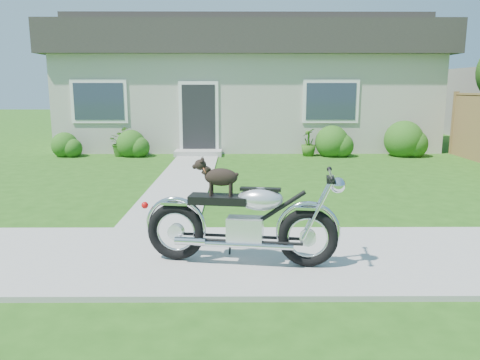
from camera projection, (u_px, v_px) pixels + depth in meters
name	position (u px, v px, depth m)	size (l,w,h in m)	color
ground	(265.00, 257.00, 5.60)	(80.00, 80.00, 0.00)	#235114
sidewalk	(265.00, 256.00, 5.60)	(24.00, 2.20, 0.04)	#9E9B93
walkway	(185.00, 178.00, 10.50)	(1.20, 8.00, 0.03)	#9E9B93
house	(246.00, 84.00, 16.96)	(12.60, 7.03, 4.50)	beige
shrub_row	(292.00, 142.00, 13.87)	(11.03, 1.14, 1.14)	#275717
potted_plant_left	(119.00, 142.00, 13.89)	(0.75, 0.65, 0.84)	#2B5917
potted_plant_right	(308.00, 142.00, 13.92)	(0.46, 0.46, 0.82)	#36641B
motorcycle_with_dog	(244.00, 219.00, 5.22)	(2.22, 0.66, 1.18)	black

